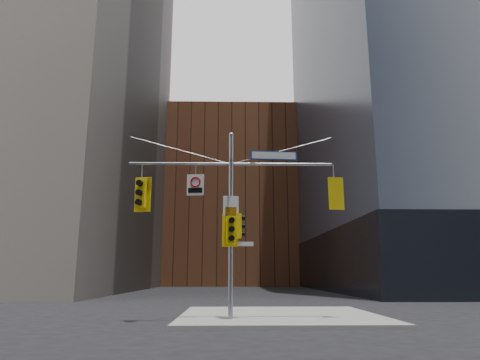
{
  "coord_description": "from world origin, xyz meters",
  "views": [
    {
      "loc": [
        0.03,
        -14.32,
        1.75
      ],
      "look_at": [
        0.35,
        2.0,
        5.35
      ],
      "focal_mm": 32.0,
      "sensor_mm": 36.0,
      "label": 1
    }
  ],
  "objects_px": {
    "traffic_light_east_arm": "(335,194)",
    "regulatory_sign_arm": "(195,184)",
    "traffic_light_pole_front": "(231,230)",
    "street_sign_blade": "(274,156)",
    "traffic_light_pole_side": "(239,226)",
    "traffic_light_west_arm": "(141,194)",
    "signal_assembly": "(231,204)"
  },
  "relations": [
    {
      "from": "traffic_light_east_arm",
      "to": "traffic_light_pole_side",
      "type": "relative_size",
      "value": 1.35
    },
    {
      "from": "signal_assembly",
      "to": "traffic_light_west_arm",
      "type": "relative_size",
      "value": 5.81
    },
    {
      "from": "traffic_light_west_arm",
      "to": "regulatory_sign_arm",
      "type": "distance_m",
      "value": 2.13
    },
    {
      "from": "traffic_light_pole_side",
      "to": "signal_assembly",
      "type": "bearing_deg",
      "value": 81.53
    },
    {
      "from": "traffic_light_east_arm",
      "to": "street_sign_blade",
      "type": "bearing_deg",
      "value": -6.7
    },
    {
      "from": "traffic_light_pole_side",
      "to": "traffic_light_east_arm",
      "type": "bearing_deg",
      "value": -101.31
    },
    {
      "from": "traffic_light_east_arm",
      "to": "traffic_light_pole_front",
      "type": "height_order",
      "value": "traffic_light_east_arm"
    },
    {
      "from": "traffic_light_east_arm",
      "to": "traffic_light_west_arm",
      "type": "bearing_deg",
      "value": -6.74
    },
    {
      "from": "traffic_light_west_arm",
      "to": "regulatory_sign_arm",
      "type": "xyz_separation_m",
      "value": [
        2.09,
        -0.03,
        0.38
      ]
    },
    {
      "from": "traffic_light_pole_side",
      "to": "street_sign_blade",
      "type": "bearing_deg",
      "value": -101.57
    },
    {
      "from": "traffic_light_west_arm",
      "to": "street_sign_blade",
      "type": "bearing_deg",
      "value": 9.8
    },
    {
      "from": "traffic_light_east_arm",
      "to": "regulatory_sign_arm",
      "type": "distance_m",
      "value": 5.44
    },
    {
      "from": "signal_assembly",
      "to": "traffic_light_east_arm",
      "type": "relative_size",
      "value": 6.31
    },
    {
      "from": "traffic_light_east_arm",
      "to": "street_sign_blade",
      "type": "relative_size",
      "value": 0.68
    },
    {
      "from": "traffic_light_pole_front",
      "to": "regulatory_sign_arm",
      "type": "height_order",
      "value": "regulatory_sign_arm"
    },
    {
      "from": "signal_assembly",
      "to": "traffic_light_pole_front",
      "type": "relative_size",
      "value": 6.43
    },
    {
      "from": "street_sign_blade",
      "to": "traffic_light_east_arm",
      "type": "bearing_deg",
      "value": -3.65
    },
    {
      "from": "traffic_light_pole_front",
      "to": "regulatory_sign_arm",
      "type": "relative_size",
      "value": 1.5
    },
    {
      "from": "signal_assembly",
      "to": "regulatory_sign_arm",
      "type": "relative_size",
      "value": 9.62
    },
    {
      "from": "traffic_light_east_arm",
      "to": "regulatory_sign_arm",
      "type": "height_order",
      "value": "regulatory_sign_arm"
    },
    {
      "from": "street_sign_blade",
      "to": "regulatory_sign_arm",
      "type": "distance_m",
      "value": 3.3
    },
    {
      "from": "regulatory_sign_arm",
      "to": "signal_assembly",
      "type": "bearing_deg",
      "value": 6.22
    },
    {
      "from": "signal_assembly",
      "to": "traffic_light_pole_side",
      "type": "relative_size",
      "value": 8.54
    },
    {
      "from": "signal_assembly",
      "to": "street_sign_blade",
      "type": "distance_m",
      "value": 2.57
    },
    {
      "from": "traffic_light_pole_front",
      "to": "regulatory_sign_arm",
      "type": "bearing_deg",
      "value": 159.84
    },
    {
      "from": "traffic_light_east_arm",
      "to": "traffic_light_pole_side",
      "type": "distance_m",
      "value": 3.93
    },
    {
      "from": "traffic_light_west_arm",
      "to": "traffic_light_pole_side",
      "type": "xyz_separation_m",
      "value": [
        3.8,
        0.0,
        -1.25
      ]
    },
    {
      "from": "traffic_light_east_arm",
      "to": "street_sign_blade",
      "type": "height_order",
      "value": "street_sign_blade"
    },
    {
      "from": "traffic_light_east_arm",
      "to": "traffic_light_pole_side",
      "type": "height_order",
      "value": "traffic_light_east_arm"
    },
    {
      "from": "traffic_light_west_arm",
      "to": "traffic_light_pole_front",
      "type": "relative_size",
      "value": 1.11
    },
    {
      "from": "signal_assembly",
      "to": "street_sign_blade",
      "type": "height_order",
      "value": "signal_assembly"
    },
    {
      "from": "traffic_light_west_arm",
      "to": "traffic_light_east_arm",
      "type": "relative_size",
      "value": 1.09
    }
  ]
}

